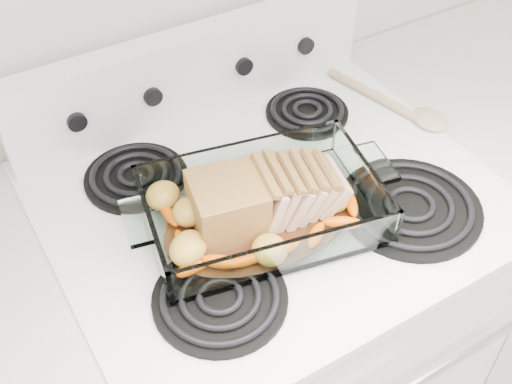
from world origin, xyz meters
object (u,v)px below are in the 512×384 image
electric_range (267,335)px  counter_right (476,229)px  baking_dish (262,211)px  pork_roast (254,201)px

electric_range → counter_right: (0.66, -0.00, -0.02)m
counter_right → baking_dish: size_ratio=2.42×
electric_range → baking_dish: electric_range is taller
counter_right → baking_dish: (-0.71, -0.05, 0.50)m
baking_dish → pork_roast: bearing=-168.2°
electric_range → counter_right: 0.67m
counter_right → baking_dish: bearing=-175.7°
electric_range → pork_roast: size_ratio=4.28×
electric_range → pork_roast: 0.52m
electric_range → pork_roast: bearing=-139.9°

